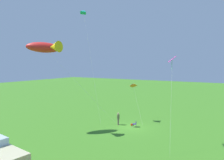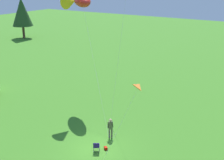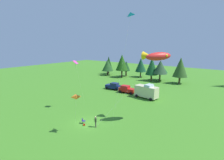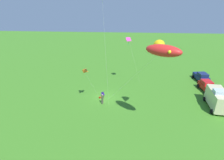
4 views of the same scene
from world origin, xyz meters
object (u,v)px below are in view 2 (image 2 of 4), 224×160
Objects in this scene: backpack_on_grass at (106,148)px; kite_delta_orange at (140,86)px; person_kite_flyer at (111,127)px; kite_large_fish at (79,1)px; folding_chair at (96,146)px.

kite_delta_orange reaches higher than backpack_on_grass.
person_kite_flyer is 13.51m from kite_large_fish.
kite_delta_orange is (1.05, -2.28, 5.30)m from backpack_on_grass.
kite_delta_orange is (-0.76, -2.98, 4.39)m from person_kite_flyer.
folding_chair reaches higher than backpack_on_grass.
person_kite_flyer is at bearing 21.07° from backpack_on_grass.
kite_delta_orange is at bearing -88.97° from folding_chair.
kite_large_fish is at bearing 46.79° from backpack_on_grass.
folding_chair is at bearing -137.12° from kite_large_fish.
kite_delta_orange is (-6.64, -10.47, -5.19)m from kite_large_fish.
person_kite_flyer is 5.36m from kite_delta_orange.
kite_large_fish reaches higher than kite_delta_orange.
person_kite_flyer is 2.55m from folding_chair.
kite_large_fish is (8.36, 7.76, 10.12)m from folding_chair.
person_kite_flyer is 5.44× the size of backpack_on_grass.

